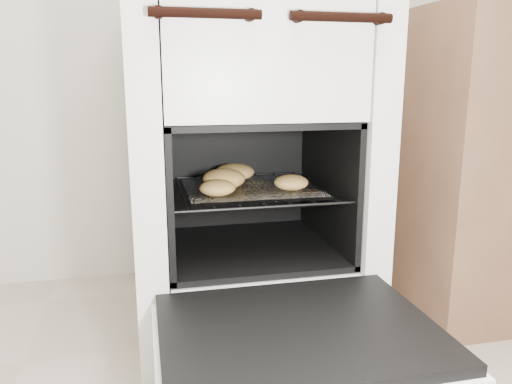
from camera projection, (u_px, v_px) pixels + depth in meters
The scene contains 5 objects.
stove at pixel (244, 163), 1.33m from camera, with size 0.58×0.65×0.89m.
oven_door at pixel (298, 334), 0.92m from camera, with size 0.52×0.41×0.04m.
oven_rack at pixel (249, 189), 1.28m from camera, with size 0.42×0.41×0.01m.
foil_sheet at pixel (251, 188), 1.27m from camera, with size 0.33×0.29×0.01m, color silver.
baked_rolls at pixel (237, 178), 1.26m from camera, with size 0.29×0.29×0.05m.
Camera 1 is at (-0.37, -0.12, 0.65)m, focal length 35.00 mm.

